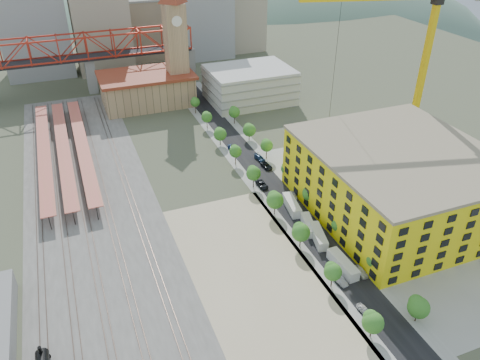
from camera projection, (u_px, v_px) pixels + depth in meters
name	position (u px, v px, depth m)	size (l,w,h in m)	color
ground	(226.00, 203.00, 133.46)	(400.00, 400.00, 0.00)	#474C38
ballast_strip	(90.00, 197.00, 136.14)	(36.00, 165.00, 0.06)	#605E59
dirt_lot	(257.00, 278.00, 107.14)	(28.00, 67.00, 0.06)	tan
street_asphalt	(257.00, 168.00, 150.35)	(12.00, 170.00, 0.06)	black
sidewalk_west	(241.00, 171.00, 148.64)	(3.00, 170.00, 0.04)	gray
sidewalk_east	(273.00, 165.00, 152.07)	(3.00, 170.00, 0.04)	gray
construction_pad	(401.00, 207.00, 131.55)	(50.00, 90.00, 0.06)	gray
rail_tracks	(83.00, 198.00, 135.52)	(26.56, 160.00, 0.18)	#382B23
platform_canopies	(63.00, 147.00, 154.40)	(16.00, 80.00, 4.12)	#C5514B
station_hall	(147.00, 89.00, 193.64)	(38.00, 24.00, 13.10)	tan
clock_tower	(175.00, 33.00, 184.64)	(12.00, 12.00, 52.00)	tan
parking_garage	(250.00, 85.00, 196.70)	(34.00, 26.00, 14.00)	silver
truss_bridge	(87.00, 50.00, 199.36)	(94.00, 9.60, 25.60)	gray
construction_building	(398.00, 181.00, 125.74)	(44.60, 50.60, 18.80)	#FFFE15
street_trees	(270.00, 184.00, 142.42)	(15.40, 124.40, 8.00)	#297122
skyline	(144.00, 16.00, 237.10)	(133.00, 46.00, 60.00)	#9EA0A3
distant_hills	(173.00, 109.00, 395.70)	(647.00, 264.00, 227.00)	#4C6B59
tower_crane	(416.00, 46.00, 140.51)	(53.99, 15.63, 58.98)	yellow
site_trailer_a	(343.00, 264.00, 109.16)	(2.62, 9.96, 2.73)	silver
site_trailer_b	(318.00, 236.00, 118.35)	(2.50, 9.50, 2.60)	silver
site_trailer_c	(308.00, 225.00, 122.53)	(2.31, 8.77, 2.40)	silver
site_trailer_d	(292.00, 205.00, 130.11)	(2.59, 9.83, 2.69)	silver
car_0	(364.00, 310.00, 98.02)	(1.56, 3.87, 1.32)	silver
car_1	(340.00, 280.00, 105.60)	(1.50, 4.31, 1.42)	#96959A
car_2	(262.00, 185.00, 140.50)	(2.42, 5.24, 1.46)	black
car_3	(233.00, 149.00, 160.45)	(2.00, 4.92, 1.43)	navy
car_4	(361.00, 272.00, 107.93)	(1.77, 4.39, 1.50)	silver
car_5	(293.00, 196.00, 135.54)	(1.42, 4.06, 1.34)	gray
car_6	(267.00, 166.00, 150.32)	(2.31, 5.00, 1.39)	black
car_7	(260.00, 158.00, 154.62)	(2.08, 5.12, 1.49)	navy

